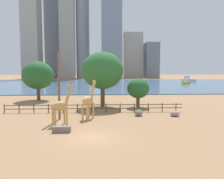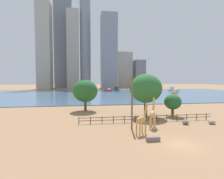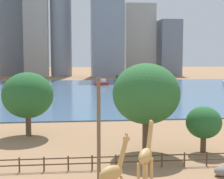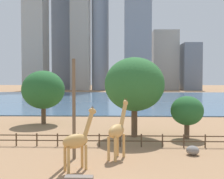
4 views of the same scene
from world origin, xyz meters
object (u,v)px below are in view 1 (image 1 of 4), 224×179
object	(u,v)px
utility_pole	(59,86)
feeding_trough	(62,129)
boat_ferry	(188,80)
tree_center_broad	(38,75)
tree_left_large	(138,89)
boat_barge	(116,79)
boulder_by_pole	(139,113)
boat_tug	(186,82)
boat_sailboat	(104,80)
giraffe_companion	(89,100)
boulder_near_fence	(175,113)
tree_right_tall	(103,71)
giraffe_tall	(61,106)

from	to	relation	value
utility_pole	feeding_trough	world-z (taller)	utility_pole
utility_pole	boat_ferry	distance (m)	98.09
utility_pole	boat_ferry	bearing A→B (deg)	58.89
tree_center_broad	boat_ferry	distance (m)	88.13
feeding_trough	tree_center_broad	world-z (taller)	tree_center_broad
utility_pole	tree_left_large	xyz separation A→B (m)	(11.41, 8.48, -1.09)
boat_ferry	feeding_trough	bearing A→B (deg)	-105.71
tree_left_large	tree_center_broad	xyz separation A→B (m)	(-19.04, 9.48, 1.98)
tree_center_broad	boat_barge	size ratio (longest dim) A/B	1.26
boulder_by_pole	boat_ferry	distance (m)	91.75
boulder_by_pole	boat_tug	xyz separation A→B (m)	(32.09, 64.27, 0.55)
boat_barge	boat_sailboat	bearing A→B (deg)	-50.62
giraffe_companion	boat_ferry	world-z (taller)	giraffe_companion
boulder_near_fence	feeding_trough	distance (m)	15.48
giraffe_companion	tree_right_tall	xyz separation A→B (m)	(1.85, 8.98, 3.74)
boulder_by_pole	tree_right_tall	bearing A→B (deg)	122.07
giraffe_tall	tree_left_large	world-z (taller)	tree_left_large
tree_left_large	boat_tug	xyz separation A→B (m)	(31.00, 57.33, -2.18)
boulder_by_pole	boat_sailboat	world-z (taller)	boat_sailboat
boulder_by_pole	boat_ferry	world-z (taller)	boat_ferry
tree_right_tall	tree_center_broad	bearing A→B (deg)	146.38
tree_right_tall	boulder_by_pole	bearing A→B (deg)	-57.93
feeding_trough	boat_barge	world-z (taller)	boat_barge
tree_right_tall	boat_sailboat	bearing A→B (deg)	88.94
giraffe_tall	tree_center_broad	xyz separation A→B (m)	(-8.37, 20.85, 2.92)
boulder_near_fence	boat_sailboat	distance (m)	87.97
tree_left_large	tree_center_broad	distance (m)	21.36
tree_center_broad	boat_barge	bearing A→B (deg)	74.70
boulder_near_fence	tree_left_large	xyz separation A→B (m)	(-3.73, 7.45, 2.76)
utility_pole	boulder_by_pole	world-z (taller)	utility_pole
giraffe_tall	boat_sailboat	xyz separation A→B (m)	(6.24, 91.51, -1.30)
boat_sailboat	boat_barge	world-z (taller)	boat_barge
utility_pole	tree_left_large	world-z (taller)	utility_pole
boat_barge	feeding_trough	bearing A→B (deg)	-16.40
tree_right_tall	utility_pole	bearing A→B (deg)	-120.82
giraffe_companion	boulder_near_fence	bearing A→B (deg)	-58.77
giraffe_companion	tree_left_large	bearing A→B (deg)	-15.96
tree_left_large	boat_sailboat	distance (m)	80.29
giraffe_tall	boulder_by_pole	world-z (taller)	giraffe_tall
feeding_trough	boat_barge	distance (m)	103.13
boat_ferry	boat_tug	world-z (taller)	boat_ferry
tree_center_broad	boat_barge	world-z (taller)	tree_center_broad
tree_left_large	feeding_trough	bearing A→B (deg)	-125.13
feeding_trough	boat_ferry	distance (m)	102.51
tree_left_large	boat_tug	bearing A→B (deg)	61.60
boat_ferry	giraffe_companion	bearing A→B (deg)	-106.25
utility_pole	giraffe_tall	bearing A→B (deg)	-75.67
giraffe_companion	boat_barge	distance (m)	96.77
utility_pole	tree_center_broad	distance (m)	19.53
tree_center_broad	boat_ferry	size ratio (longest dim) A/B	1.05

